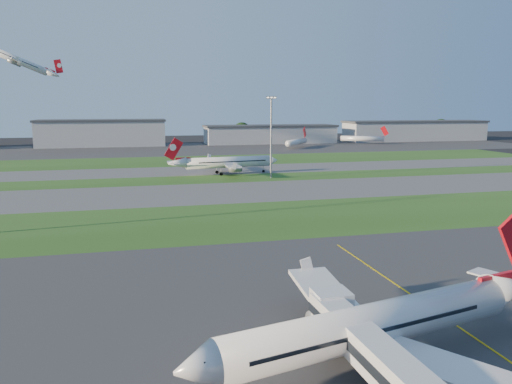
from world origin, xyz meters
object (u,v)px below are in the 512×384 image
object	(u,v)px
jet_bridge	(395,375)
airliner_parked	(375,325)
airliner_taxiing	(228,163)
light_mast_centre	(271,132)
mini_jet_far	(363,139)
mini_jet_near	(297,142)

from	to	relation	value
jet_bridge	airliner_parked	bearing A→B (deg)	72.77
airliner_taxiing	light_mast_centre	distance (m)	20.18
airliner_parked	mini_jet_far	world-z (taller)	airliner_parked
airliner_taxiing	mini_jet_far	xyz separation A→B (m)	(104.80, 115.39, -0.70)
airliner_taxiing	light_mast_centre	world-z (taller)	light_mast_centre
jet_bridge	mini_jet_near	xyz separation A→B (m)	(69.60, 232.53, -0.73)
airliner_parked	airliner_taxiing	world-z (taller)	airliner_parked
mini_jet_near	light_mast_centre	bearing A→B (deg)	-163.33
light_mast_centre	airliner_parked	bearing A→B (deg)	-100.98
mini_jet_far	light_mast_centre	world-z (taller)	light_mast_centre
airliner_parked	light_mast_centre	world-z (taller)	light_mast_centre
airliner_parked	jet_bridge	bearing A→B (deg)	-120.08
mini_jet_near	light_mast_centre	distance (m)	118.68
airliner_parked	mini_jet_near	size ratio (longest dim) A/B	1.54
jet_bridge	mini_jet_far	bearing A→B (deg)	64.85
airliner_parked	mini_jet_near	xyz separation A→B (m)	(67.20, 224.80, -0.71)
airliner_parked	light_mast_centre	xyz separation A→B (m)	(22.41, 115.50, 10.82)
mini_jet_near	airliner_taxiing	bearing A→B (deg)	-171.31
mini_jet_near	jet_bridge	bearing A→B (deg)	-157.71
airliner_taxiing	jet_bridge	bearing A→B (deg)	77.60
mini_jet_near	airliner_parked	bearing A→B (deg)	-157.69
jet_bridge	airliner_parked	distance (m)	8.10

